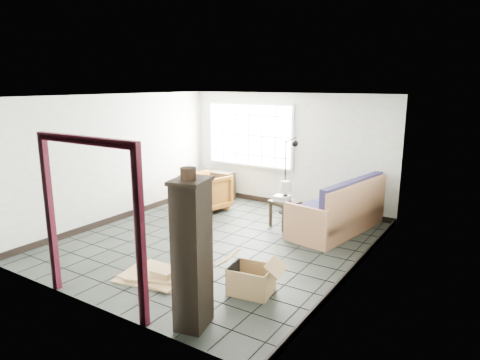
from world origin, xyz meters
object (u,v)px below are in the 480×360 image
Objects in this scene: futon_sofa at (342,212)px; armchair at (206,190)px; side_table at (285,206)px; tall_shelf at (192,254)px.

futon_sofa is 2.74× the size of armchair.
futon_sofa is at bearing 22.07° from side_table.
side_table is (-1.03, -0.42, 0.06)m from futon_sofa.
futon_sofa is 3.92× the size of side_table.
armchair is (-3.06, -0.31, 0.07)m from futon_sofa.
armchair reaches higher than side_table.
armchair is at bearing 177.06° from side_table.
side_table is 0.36× the size of tall_shelf.
futon_sofa is 1.40× the size of tall_shelf.
side_table is 3.85m from tall_shelf.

